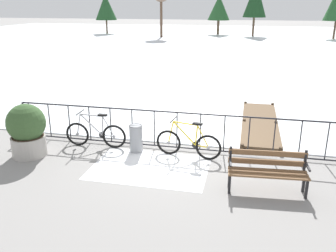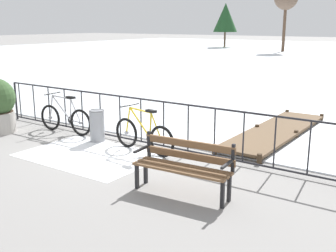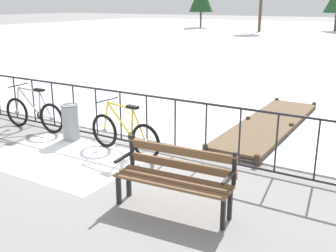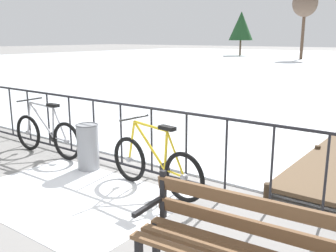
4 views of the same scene
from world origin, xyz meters
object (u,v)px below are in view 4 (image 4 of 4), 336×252
object	(u,v)px
bicycle_near_railing	(155,165)
park_bench	(235,240)
trash_bin	(88,146)
bicycle_second	(47,135)

from	to	relation	value
bicycle_near_railing	park_bench	world-z (taller)	bicycle_near_railing
park_bench	trash_bin	world-z (taller)	park_bench
park_bench	bicycle_second	bearing A→B (deg)	161.60
bicycle_near_railing	trash_bin	distance (m)	1.40
bicycle_near_railing	bicycle_second	distance (m)	2.57
trash_bin	bicycle_second	bearing A→B (deg)	176.26
bicycle_second	trash_bin	world-z (taller)	bicycle_second
bicycle_near_railing	park_bench	size ratio (longest dim) A/B	1.04
bicycle_near_railing	bicycle_second	xyz separation A→B (m)	(-2.57, 0.13, 0.00)
bicycle_second	park_bench	distance (m)	4.69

